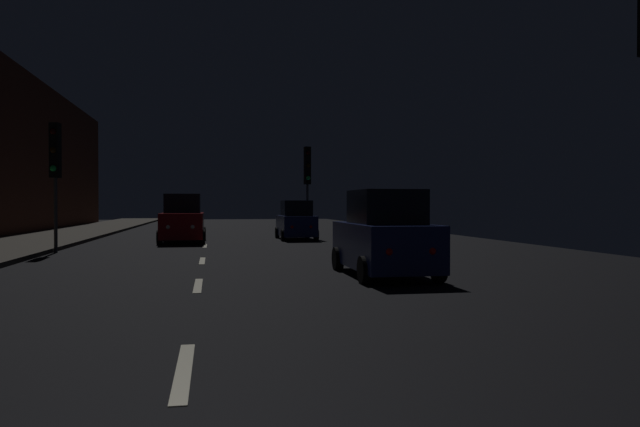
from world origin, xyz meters
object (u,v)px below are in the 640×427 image
object	(u,v)px
car_approaching_headlights	(183,220)
car_parked_right_near	(384,237)
traffic_light_far_right	(307,172)
car_parked_right_far	(296,222)
traffic_light_far_left	(55,159)

from	to	relation	value
car_approaching_headlights	car_parked_right_near	world-z (taller)	car_approaching_headlights
traffic_light_far_right	car_parked_right_near	distance (m)	16.73
traffic_light_far_right	car_parked_right_far	bearing A→B (deg)	-32.89
traffic_light_far_right	car_parked_right_near	xyz separation A→B (m)	(-0.80, -16.54, -2.40)
car_approaching_headlights	car_parked_right_far	size ratio (longest dim) A/B	1.15
car_parked_right_near	traffic_light_far_left	bearing A→B (deg)	47.37
car_approaching_headlights	traffic_light_far_left	bearing A→B (deg)	-39.31
traffic_light_far_right	car_parked_right_far	size ratio (longest dim) A/B	1.24
traffic_light_far_right	car_parked_right_far	xyz separation A→B (m)	(-0.80, -1.56, -2.46)
traffic_light_far_left	traffic_light_far_right	bearing A→B (deg)	137.26
traffic_light_far_left	car_approaching_headlights	distance (m)	6.82
traffic_light_far_left	car_parked_right_near	bearing A→B (deg)	56.39
car_parked_right_near	car_parked_right_far	size ratio (longest dim) A/B	1.08
traffic_light_far_right	traffic_light_far_left	size ratio (longest dim) A/B	1.02
traffic_light_far_left	car_parked_right_near	size ratio (longest dim) A/B	1.13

